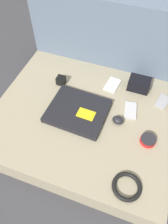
{
  "coord_description": "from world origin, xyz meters",
  "views": [
    {
      "loc": [
        0.23,
        -0.64,
        1.07
      ],
      "look_at": [
        0.0,
        0.0,
        0.16
      ],
      "focal_mm": 35.0,
      "sensor_mm": 36.0,
      "label": 1
    }
  ],
  "objects_px": {
    "speaker_puck": "(148,140)",
    "phone_black": "(130,110)",
    "computer_mouse": "(118,120)",
    "camera_pouch": "(139,84)",
    "phone_silver": "(112,85)",
    "phone_small": "(163,101)",
    "charger_brick": "(61,80)",
    "laptop": "(78,111)"
  },
  "relations": [
    {
      "from": "computer_mouse",
      "to": "speaker_puck",
      "type": "distance_m",
      "value": 0.18
    },
    {
      "from": "phone_silver",
      "to": "phone_small",
      "type": "distance_m",
      "value": 0.3
    },
    {
      "from": "camera_pouch",
      "to": "charger_brick",
      "type": "distance_m",
      "value": 0.45
    },
    {
      "from": "laptop",
      "to": "camera_pouch",
      "type": "bearing_deg",
      "value": 49.61
    },
    {
      "from": "phone_small",
      "to": "charger_brick",
      "type": "bearing_deg",
      "value": -160.91
    },
    {
      "from": "phone_silver",
      "to": "phone_black",
      "type": "relative_size",
      "value": 1.01
    },
    {
      "from": "phone_silver",
      "to": "phone_black",
      "type": "xyz_separation_m",
      "value": [
        0.14,
        -0.15,
        0.0
      ]
    },
    {
      "from": "speaker_puck",
      "to": "phone_black",
      "type": "relative_size",
      "value": 0.64
    },
    {
      "from": "computer_mouse",
      "to": "camera_pouch",
      "type": "bearing_deg",
      "value": 87.72
    },
    {
      "from": "computer_mouse",
      "to": "phone_small",
      "type": "relative_size",
      "value": 0.59
    },
    {
      "from": "laptop",
      "to": "phone_small",
      "type": "height_order",
      "value": "laptop"
    },
    {
      "from": "phone_silver",
      "to": "computer_mouse",
      "type": "bearing_deg",
      "value": -61.22
    },
    {
      "from": "laptop",
      "to": "phone_silver",
      "type": "relative_size",
      "value": 2.61
    },
    {
      "from": "speaker_puck",
      "to": "charger_brick",
      "type": "height_order",
      "value": "charger_brick"
    },
    {
      "from": "speaker_puck",
      "to": "phone_small",
      "type": "relative_size",
      "value": 0.68
    },
    {
      "from": "speaker_puck",
      "to": "phone_black",
      "type": "height_order",
      "value": "speaker_puck"
    },
    {
      "from": "computer_mouse",
      "to": "phone_silver",
      "type": "xyz_separation_m",
      "value": [
        -0.1,
        0.24,
        -0.01
      ]
    },
    {
      "from": "speaker_puck",
      "to": "phone_small",
      "type": "xyz_separation_m",
      "value": [
        0.03,
        0.28,
        -0.01
      ]
    },
    {
      "from": "phone_small",
      "to": "camera_pouch",
      "type": "relative_size",
      "value": 0.93
    },
    {
      "from": "laptop",
      "to": "phone_small",
      "type": "relative_size",
      "value": 2.8
    },
    {
      "from": "phone_black",
      "to": "charger_brick",
      "type": "relative_size",
      "value": 2.48
    },
    {
      "from": "computer_mouse",
      "to": "phone_black",
      "type": "height_order",
      "value": "computer_mouse"
    },
    {
      "from": "laptop",
      "to": "charger_brick",
      "type": "bearing_deg",
      "value": 137.24
    },
    {
      "from": "computer_mouse",
      "to": "camera_pouch",
      "type": "xyz_separation_m",
      "value": [
        0.05,
        0.27,
        0.01
      ]
    },
    {
      "from": "phone_small",
      "to": "camera_pouch",
      "type": "bearing_deg",
      "value": 171.97
    },
    {
      "from": "laptop",
      "to": "phone_small",
      "type": "bearing_deg",
      "value": 31.34
    },
    {
      "from": "phone_black",
      "to": "camera_pouch",
      "type": "height_order",
      "value": "camera_pouch"
    },
    {
      "from": "speaker_puck",
      "to": "laptop",
      "type": "bearing_deg",
      "value": 172.97
    },
    {
      "from": "phone_silver",
      "to": "charger_brick",
      "type": "relative_size",
      "value": 2.49
    },
    {
      "from": "speaker_puck",
      "to": "phone_silver",
      "type": "xyz_separation_m",
      "value": [
        -0.26,
        0.3,
        -0.01
      ]
    },
    {
      "from": "computer_mouse",
      "to": "phone_silver",
      "type": "bearing_deg",
      "value": 119.53
    },
    {
      "from": "computer_mouse",
      "to": "laptop",
      "type": "bearing_deg",
      "value": -168.45
    },
    {
      "from": "speaker_puck",
      "to": "charger_brick",
      "type": "relative_size",
      "value": 1.59
    },
    {
      "from": "camera_pouch",
      "to": "speaker_puck",
      "type": "bearing_deg",
      "value": -71.02
    },
    {
      "from": "laptop",
      "to": "phone_silver",
      "type": "distance_m",
      "value": 0.28
    },
    {
      "from": "phone_small",
      "to": "laptop",
      "type": "bearing_deg",
      "value": -137.73
    },
    {
      "from": "laptop",
      "to": "phone_silver",
      "type": "height_order",
      "value": "laptop"
    },
    {
      "from": "laptop",
      "to": "phone_black",
      "type": "distance_m",
      "value": 0.28
    },
    {
      "from": "laptop",
      "to": "charger_brick",
      "type": "relative_size",
      "value": 6.52
    },
    {
      "from": "computer_mouse",
      "to": "speaker_puck",
      "type": "relative_size",
      "value": 0.86
    },
    {
      "from": "phone_black",
      "to": "charger_brick",
      "type": "height_order",
      "value": "charger_brick"
    },
    {
      "from": "phone_silver",
      "to": "charger_brick",
      "type": "height_order",
      "value": "charger_brick"
    }
  ]
}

